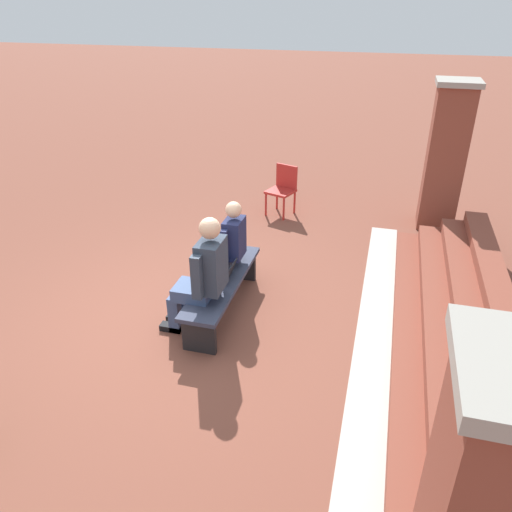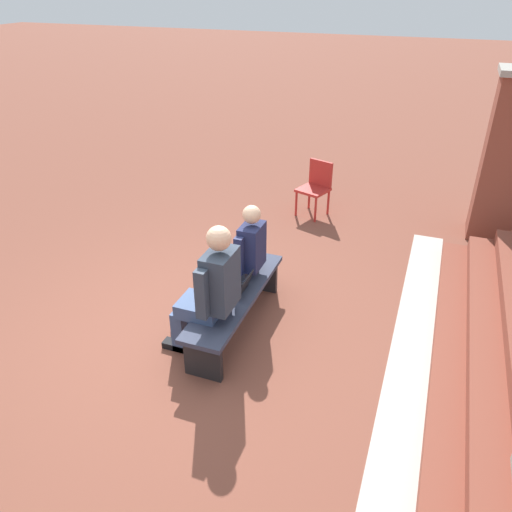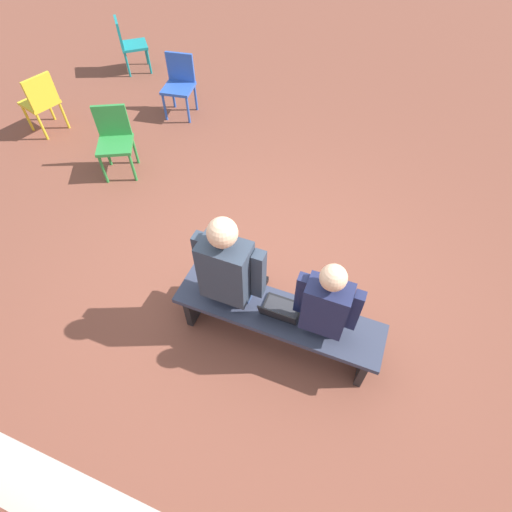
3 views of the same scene
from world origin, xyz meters
name	(u,v)px [view 2 (image 2 of 3)]	position (x,y,z in m)	size (l,w,h in m)	color
ground_plane	(193,335)	(0.00, 0.00, 0.00)	(60.00, 60.00, 0.00)	brown
concrete_strip	(408,367)	(-0.28, 2.19, 0.00)	(5.88, 0.40, 0.01)	#B7B2A8
brick_pillar_left_of_steps	(505,157)	(-3.59, 2.97, 1.17)	(0.64, 0.64, 2.31)	brown
bench	(236,300)	(-0.28, 0.38, 0.35)	(1.80, 0.44, 0.45)	#33384C
person_student	(243,255)	(-0.66, 0.32, 0.69)	(0.50, 0.64, 1.28)	#383842
person_adult	(210,289)	(0.16, 0.31, 0.75)	(0.59, 0.74, 1.42)	#384C75
laptop	(237,288)	(-0.30, 0.40, 0.50)	(0.32, 0.29, 0.21)	black
plastic_chair_far_left	(316,185)	(-3.44, 0.42, 0.48)	(0.53, 0.53, 0.84)	red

